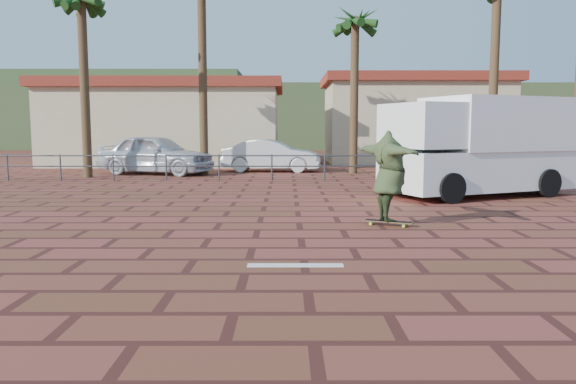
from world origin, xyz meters
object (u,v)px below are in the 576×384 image
object	(u,v)px
longboard	(388,222)
car_silver	(156,154)
skateboarder	(389,176)
car_white	(272,156)
campervan	(479,144)

from	to	relation	value
longboard	car_silver	distance (m)	15.10
skateboarder	longboard	bearing A→B (deg)	-0.00
longboard	skateboarder	size ratio (longest dim) A/B	0.44
car_silver	car_white	size ratio (longest dim) A/B	1.14
longboard	skateboarder	distance (m)	0.94
skateboarder	car_white	world-z (taller)	skateboarder
skateboarder	car_white	distance (m)	14.62
car_white	campervan	bearing A→B (deg)	-140.23
campervan	car_silver	xyz separation A→B (m)	(-11.32, 7.80, -0.65)
car_silver	campervan	bearing A→B (deg)	-106.46
skateboarder	car_silver	size ratio (longest dim) A/B	0.45
skateboarder	car_white	size ratio (longest dim) A/B	0.51
longboard	campervan	size ratio (longest dim) A/B	0.16
campervan	skateboarder	bearing A→B (deg)	-148.08
longboard	car_white	xyz separation A→B (m)	(-2.78, 14.35, 0.65)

